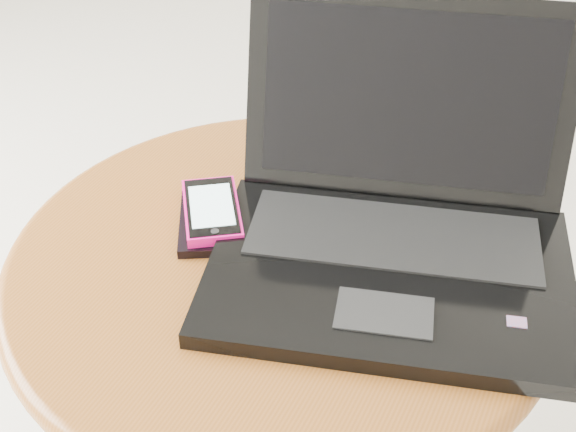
% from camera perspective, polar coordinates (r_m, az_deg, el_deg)
% --- Properties ---
extents(table, '(0.61, 0.61, 0.49)m').
position_cam_1_polar(table, '(0.92, -0.51, -7.68)').
color(table, '#51250F').
rests_on(table, ground).
extents(laptop, '(0.45, 0.42, 0.24)m').
position_cam_1_polar(laptop, '(0.83, 7.88, -0.36)').
color(laptop, black).
rests_on(laptop, table).
extents(phone_black, '(0.12, 0.14, 0.01)m').
position_cam_1_polar(phone_black, '(0.89, -5.92, -0.29)').
color(phone_black, black).
rests_on(phone_black, table).
extents(phone_pink, '(0.12, 0.13, 0.01)m').
position_cam_1_polar(phone_pink, '(0.89, -5.65, 0.45)').
color(phone_pink, '#EC0F7A').
rests_on(phone_pink, phone_black).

